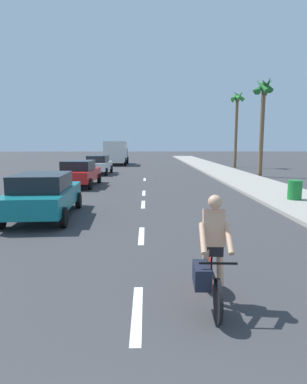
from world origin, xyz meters
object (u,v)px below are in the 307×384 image
at_px(parked_car_red, 79,173).
at_px(palm_tree_distant, 237,109).
at_px(parked_car_teal, 44,194).
at_px(parked_car_white, 98,164).
at_px(palm_tree_far, 263,101).
at_px(cyclist, 211,257).
at_px(trash_bin_near, 295,190).
at_px(delivery_truck, 116,152).

bearing_deg(parked_car_red, palm_tree_distant, 49.74).
distance_m(parked_car_teal, parked_car_white, 16.25).
bearing_deg(palm_tree_far, parked_car_red, -156.91).
bearing_deg(cyclist, palm_tree_far, -107.67).
height_order(cyclist, parked_car_white, cyclist).
bearing_deg(parked_car_white, parked_car_red, -87.88).
height_order(cyclist, palm_tree_far, palm_tree_far).
relative_size(cyclist, parked_car_red, 0.41).
xyz_separation_m(parked_car_teal, parked_car_red, (-0.45, 8.42, -0.00)).
bearing_deg(palm_tree_far, parked_car_white, 169.85).
bearing_deg(palm_tree_distant, cyclist, -105.68).
relative_size(parked_car_teal, trash_bin_near, 5.47).
xyz_separation_m(cyclist, parked_car_red, (-5.10, 14.92, 0.01)).
bearing_deg(parked_car_white, parked_car_teal, -86.20).
bearing_deg(parked_car_red, parked_car_teal, -85.44).
relative_size(parked_car_teal, palm_tree_far, 0.61).
height_order(delivery_truck, palm_tree_distant, palm_tree_distant).
distance_m(parked_car_teal, palm_tree_distant, 27.51).
height_order(cyclist, trash_bin_near, cyclist).
distance_m(parked_car_white, trash_bin_near, 17.19).
height_order(parked_car_teal, parked_car_white, same).
xyz_separation_m(parked_car_teal, palm_tree_far, (12.47, 13.93, 4.94)).
bearing_deg(cyclist, trash_bin_near, -117.66).
bearing_deg(cyclist, parked_car_white, -74.13).
bearing_deg(palm_tree_distant, parked_car_teal, -119.02).
relative_size(delivery_truck, palm_tree_distant, 0.78).
xyz_separation_m(parked_car_white, palm_tree_distant, (13.53, 7.37, 5.29)).
distance_m(delivery_truck, trash_bin_near, 27.42).
height_order(cyclist, parked_car_teal, cyclist).
distance_m(parked_car_teal, palm_tree_far, 19.34).
relative_size(cyclist, trash_bin_near, 2.14).
distance_m(parked_car_teal, trash_bin_near, 10.53).
relative_size(palm_tree_far, trash_bin_near, 9.00).
relative_size(parked_car_white, palm_tree_far, 0.55).
distance_m(palm_tree_far, trash_bin_near, 12.59).
bearing_deg(parked_car_white, cyclist, -75.13).
relative_size(parked_car_red, parked_car_white, 1.06).
height_order(parked_car_red, palm_tree_distant, palm_tree_distant).
bearing_deg(parked_car_teal, palm_tree_far, 45.00).
xyz_separation_m(parked_car_teal, parked_car_white, (-0.43, 16.24, -0.00)).
bearing_deg(cyclist, parked_car_teal, -51.13).
bearing_deg(trash_bin_near, parked_car_teal, -165.06).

